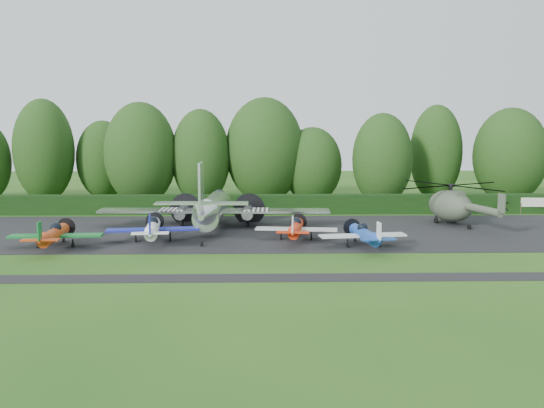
{
  "coord_description": "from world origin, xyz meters",
  "views": [
    {
      "loc": [
        3.16,
        -42.14,
        9.36
      ],
      "look_at": [
        4.3,
        9.81,
        2.5
      ],
      "focal_mm": 40.0,
      "sensor_mm": 36.0,
      "label": 1
    }
  ],
  "objects_px": {
    "light_plane_red": "(54,235)",
    "light_plane_orange": "(296,228)",
    "light_plane_blue": "(365,234)",
    "helicopter": "(451,203)",
    "transport_plane": "(213,209)",
    "light_plane_white": "(153,228)",
    "sign_board": "(535,203)"
  },
  "relations": [
    {
      "from": "light_plane_white",
      "to": "light_plane_red",
      "type": "bearing_deg",
      "value": -155.06
    },
    {
      "from": "light_plane_blue",
      "to": "helicopter",
      "type": "xyz_separation_m",
      "value": [
        9.92,
        10.68,
        0.98
      ]
    },
    {
      "from": "transport_plane",
      "to": "light_plane_orange",
      "type": "distance_m",
      "value": 8.99
    },
    {
      "from": "light_plane_red",
      "to": "helicopter",
      "type": "height_order",
      "value": "helicopter"
    },
    {
      "from": "light_plane_red",
      "to": "helicopter",
      "type": "distance_m",
      "value": 35.02
    },
    {
      "from": "transport_plane",
      "to": "light_plane_red",
      "type": "bearing_deg",
      "value": -145.99
    },
    {
      "from": "light_plane_blue",
      "to": "sign_board",
      "type": "xyz_separation_m",
      "value": [
        20.93,
        17.16,
        0.1
      ]
    },
    {
      "from": "sign_board",
      "to": "light_plane_orange",
      "type": "bearing_deg",
      "value": -157.78
    },
    {
      "from": "transport_plane",
      "to": "light_plane_white",
      "type": "xyz_separation_m",
      "value": [
        -4.32,
        -6.0,
        -0.71
      ]
    },
    {
      "from": "light_plane_orange",
      "to": "light_plane_blue",
      "type": "bearing_deg",
      "value": -38.2
    },
    {
      "from": "light_plane_orange",
      "to": "helicopter",
      "type": "bearing_deg",
      "value": 19.56
    },
    {
      "from": "light_plane_red",
      "to": "light_plane_white",
      "type": "bearing_deg",
      "value": 20.94
    },
    {
      "from": "light_plane_orange",
      "to": "light_plane_red",
      "type": "bearing_deg",
      "value": -179.04
    },
    {
      "from": "light_plane_red",
      "to": "light_plane_white",
      "type": "distance_m",
      "value": 7.38
    },
    {
      "from": "light_plane_red",
      "to": "helicopter",
      "type": "relative_size",
      "value": 0.53
    },
    {
      "from": "transport_plane",
      "to": "light_plane_blue",
      "type": "distance_m",
      "value": 14.8
    },
    {
      "from": "helicopter",
      "to": "sign_board",
      "type": "bearing_deg",
      "value": 45.22
    },
    {
      "from": "light_plane_white",
      "to": "helicopter",
      "type": "height_order",
      "value": "helicopter"
    },
    {
      "from": "light_plane_red",
      "to": "light_plane_orange",
      "type": "height_order",
      "value": "light_plane_red"
    },
    {
      "from": "light_plane_red",
      "to": "sign_board",
      "type": "xyz_separation_m",
      "value": [
        44.41,
        16.98,
        0.05
      ]
    },
    {
      "from": "light_plane_white",
      "to": "helicopter",
      "type": "bearing_deg",
      "value": 24.29
    },
    {
      "from": "light_plane_red",
      "to": "helicopter",
      "type": "bearing_deg",
      "value": 20.43
    },
    {
      "from": "helicopter",
      "to": "sign_board",
      "type": "distance_m",
      "value": 12.8
    },
    {
      "from": "light_plane_red",
      "to": "sign_board",
      "type": "relative_size",
      "value": 2.39
    },
    {
      "from": "light_plane_orange",
      "to": "light_plane_blue",
      "type": "height_order",
      "value": "light_plane_blue"
    },
    {
      "from": "transport_plane",
      "to": "light_plane_red",
      "type": "height_order",
      "value": "transport_plane"
    },
    {
      "from": "light_plane_red",
      "to": "light_plane_blue",
      "type": "distance_m",
      "value": 23.48
    },
    {
      "from": "transport_plane",
      "to": "helicopter",
      "type": "height_order",
      "value": "transport_plane"
    },
    {
      "from": "transport_plane",
      "to": "light_plane_white",
      "type": "distance_m",
      "value": 7.43
    },
    {
      "from": "light_plane_orange",
      "to": "transport_plane",
      "type": "bearing_deg",
      "value": 134.61
    },
    {
      "from": "light_plane_white",
      "to": "light_plane_blue",
      "type": "xyz_separation_m",
      "value": [
        16.45,
        -2.45,
        -0.1
      ]
    },
    {
      "from": "transport_plane",
      "to": "light_plane_orange",
      "type": "bearing_deg",
      "value": -39.8
    }
  ]
}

